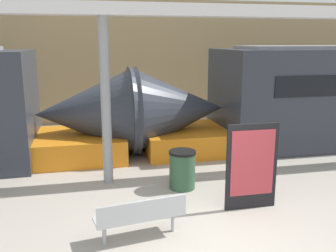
{
  "coord_description": "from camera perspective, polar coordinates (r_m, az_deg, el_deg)",
  "views": [
    {
      "loc": [
        -2.19,
        -5.24,
        3.36
      ],
      "look_at": [
        -0.33,
        3.11,
        1.4
      ],
      "focal_mm": 40.0,
      "sensor_mm": 36.0,
      "label": 1
    }
  ],
  "objects": [
    {
      "name": "ground_plane",
      "position": [
        6.6,
        9.15,
        -17.89
      ],
      "size": [
        60.0,
        60.0,
        0.0
      ],
      "primitive_type": "plane",
      "color": "#A8A093"
    },
    {
      "name": "station_wall",
      "position": [
        15.84,
        -4.63,
        9.76
      ],
      "size": [
        56.0,
        0.2,
        5.0
      ],
      "primitive_type": "cube",
      "color": "tan",
      "rests_on": "ground_plane"
    },
    {
      "name": "canopy_beam",
      "position": [
        8.7,
        -10.0,
        17.19
      ],
      "size": [
        28.0,
        0.6,
        0.28
      ],
      "primitive_type": "cube",
      "color": "silver",
      "rests_on": "support_column_near"
    },
    {
      "name": "support_column_near",
      "position": [
        8.78,
        -9.47,
        3.48
      ],
      "size": [
        0.23,
        0.23,
        3.9
      ],
      "primitive_type": "cylinder",
      "color": "gray",
      "rests_on": "ground_plane"
    },
    {
      "name": "poster_board",
      "position": [
        7.72,
        12.64,
        -6.02
      ],
      "size": [
        1.08,
        0.07,
        1.78
      ],
      "color": "black",
      "rests_on": "ground_plane"
    },
    {
      "name": "bench_near",
      "position": [
        6.56,
        -4.17,
        -13.32
      ],
      "size": [
        1.6,
        0.67,
        0.77
      ],
      "rotation": [
        0.0,
        0.0,
        0.15
      ],
      "color": "#ADB2B7",
      "rests_on": "ground_plane"
    },
    {
      "name": "trash_bin",
      "position": [
        8.7,
        2.19,
        -6.65
      ],
      "size": [
        0.63,
        0.63,
        0.9
      ],
      "color": "#2D5138",
      "rests_on": "ground_plane"
    }
  ]
}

